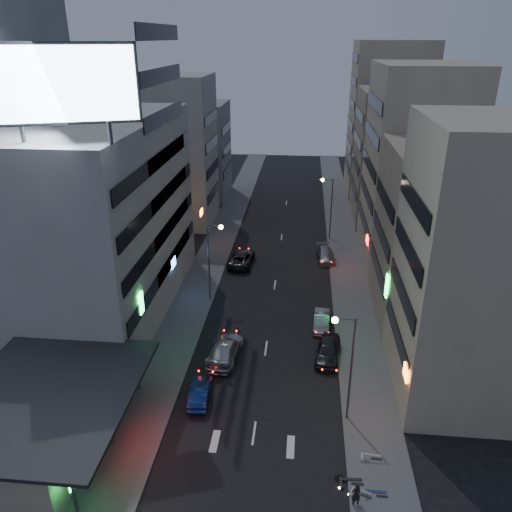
# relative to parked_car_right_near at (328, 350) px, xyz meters

# --- Properties ---
(ground) EXTENTS (180.00, 180.00, 0.00)m
(ground) POSITION_rel_parked_car_right_near_xyz_m (-5.21, -13.08, -0.78)
(ground) COLOR black
(ground) RESTS_ON ground
(sidewalk_left) EXTENTS (4.00, 120.00, 0.12)m
(sidewalk_left) POSITION_rel_parked_car_right_near_xyz_m (-13.21, 16.92, -0.72)
(sidewalk_left) COLOR #4C4C4F
(sidewalk_left) RESTS_ON ground
(sidewalk_right) EXTENTS (4.00, 120.00, 0.12)m
(sidewalk_right) POSITION_rel_parked_car_right_near_xyz_m (2.79, 16.92, -0.72)
(sidewalk_right) COLOR #4C4C4F
(sidewalk_right) RESTS_ON ground
(food_court) EXTENTS (11.00, 13.00, 3.88)m
(food_court) POSITION_rel_parked_car_right_near_xyz_m (-19.11, -11.08, 1.20)
(food_court) COLOR #B0A48A
(food_court) RESTS_ON ground
(white_building) EXTENTS (14.00, 24.00, 18.00)m
(white_building) POSITION_rel_parked_car_right_near_xyz_m (-22.21, 6.92, 8.22)
(white_building) COLOR #AEAEA9
(white_building) RESTS_ON ground
(shophouse_near) EXTENTS (10.00, 11.00, 20.00)m
(shophouse_near) POSITION_rel_parked_car_right_near_xyz_m (9.79, -2.58, 9.22)
(shophouse_near) COLOR #B0A48A
(shophouse_near) RESTS_ON ground
(shophouse_mid) EXTENTS (11.00, 12.00, 16.00)m
(shophouse_mid) POSITION_rel_parked_car_right_near_xyz_m (10.29, 8.92, 7.22)
(shophouse_mid) COLOR tan
(shophouse_mid) RESTS_ON ground
(shophouse_far) EXTENTS (10.00, 14.00, 22.00)m
(shophouse_far) POSITION_rel_parked_car_right_near_xyz_m (9.79, 21.92, 10.22)
(shophouse_far) COLOR #B0A48A
(shophouse_far) RESTS_ON ground
(far_left_a) EXTENTS (11.00, 10.00, 20.00)m
(far_left_a) POSITION_rel_parked_car_right_near_xyz_m (-20.71, 31.92, 9.22)
(far_left_a) COLOR #AEAEA9
(far_left_a) RESTS_ON ground
(far_left_b) EXTENTS (12.00, 10.00, 15.00)m
(far_left_b) POSITION_rel_parked_car_right_near_xyz_m (-21.21, 44.92, 6.72)
(far_left_b) COLOR gray
(far_left_b) RESTS_ON ground
(far_right_a) EXTENTS (11.00, 12.00, 18.00)m
(far_right_a) POSITION_rel_parked_car_right_near_xyz_m (10.29, 36.92, 8.22)
(far_right_a) COLOR tan
(far_right_a) RESTS_ON ground
(far_right_b) EXTENTS (12.00, 12.00, 24.00)m
(far_right_b) POSITION_rel_parked_car_right_near_xyz_m (10.79, 50.92, 11.22)
(far_right_b) COLOR #B0A48A
(far_right_b) RESTS_ON ground
(billboard) EXTENTS (9.52, 3.75, 6.20)m
(billboard) POSITION_rel_parked_car_right_near_xyz_m (-18.20, -3.10, 20.88)
(billboard) COLOR #595B60
(billboard) RESTS_ON white_building
(street_lamp_right_near) EXTENTS (1.60, 0.44, 8.02)m
(street_lamp_right_near) POSITION_rel_parked_car_right_near_xyz_m (0.69, -7.08, 4.58)
(street_lamp_right_near) COLOR #595B60
(street_lamp_right_near) RESTS_ON sidewalk_right
(street_lamp_left) EXTENTS (1.60, 0.44, 8.02)m
(street_lamp_left) POSITION_rel_parked_car_right_near_xyz_m (-11.11, 8.92, 4.58)
(street_lamp_left) COLOR #595B60
(street_lamp_left) RESTS_ON sidewalk_left
(street_lamp_right_far) EXTENTS (1.60, 0.44, 8.02)m
(street_lamp_right_far) POSITION_rel_parked_car_right_near_xyz_m (0.69, 26.92, 4.58)
(street_lamp_right_far) COLOR #595B60
(street_lamp_right_far) RESTS_ON sidewalk_right
(parked_car_right_near) EXTENTS (2.46, 4.81, 1.57)m
(parked_car_right_near) POSITION_rel_parked_car_right_near_xyz_m (0.00, 0.00, 0.00)
(parked_car_right_near) COLOR #27272C
(parked_car_right_near) RESTS_ON ground
(parked_car_right_mid) EXTENTS (1.61, 4.03, 1.30)m
(parked_car_right_mid) POSITION_rel_parked_car_right_near_xyz_m (-0.43, 4.88, -0.13)
(parked_car_right_mid) COLOR #9DA1A5
(parked_car_right_mid) RESTS_ON ground
(parked_car_left) EXTENTS (2.92, 5.73, 1.55)m
(parked_car_left) POSITION_rel_parked_car_right_near_xyz_m (-9.47, 17.87, -0.01)
(parked_car_left) COLOR #25252A
(parked_car_left) RESTS_ON ground
(parked_car_right_far) EXTENTS (2.50, 4.96, 1.38)m
(parked_car_right_far) POSITION_rel_parked_car_right_near_xyz_m (0.39, 20.04, -0.09)
(parked_car_right_far) COLOR gray
(parked_car_right_far) RESTS_ON ground
(road_car_blue) EXTENTS (1.61, 4.00, 1.29)m
(road_car_blue) POSITION_rel_parked_car_right_near_xyz_m (-9.48, -6.12, -0.14)
(road_car_blue) COLOR navy
(road_car_blue) RESTS_ON ground
(road_car_silver) EXTENTS (2.80, 5.78, 1.62)m
(road_car_silver) POSITION_rel_parked_car_right_near_xyz_m (-8.45, -0.76, 0.03)
(road_car_silver) COLOR #ACB1B5
(road_car_silver) RESTS_ON ground
(person) EXTENTS (0.64, 0.51, 1.53)m
(person) POSITION_rel_parked_car_right_near_xyz_m (1.09, -14.14, 0.10)
(person) COLOR black
(person) RESTS_ON sidewalk_right
(scooter_silver_a) EXTENTS (1.19, 1.89, 1.10)m
(scooter_silver_a) POSITION_rel_parked_car_right_near_xyz_m (2.18, -13.31, -0.11)
(scooter_silver_a) COLOR #95999C
(scooter_silver_a) RESTS_ON sidewalk_right
(scooter_blue) EXTENTS (0.65, 1.86, 1.13)m
(scooter_blue) POSITION_rel_parked_car_right_near_xyz_m (3.01, -13.09, -0.10)
(scooter_blue) COLOR navy
(scooter_blue) RESTS_ON sidewalk_right
(scooter_black_b) EXTENTS (0.79, 2.06, 1.24)m
(scooter_black_b) POSITION_rel_parked_car_right_near_xyz_m (1.65, -12.28, -0.05)
(scooter_black_b) COLOR black
(scooter_black_b) RESTS_ON sidewalk_right
(scooter_silver_b) EXTENTS (0.75, 1.89, 1.13)m
(scooter_silver_b) POSITION_rel_parked_car_right_near_xyz_m (3.04, -10.30, -0.10)
(scooter_silver_b) COLOR silver
(scooter_silver_b) RESTS_ON sidewalk_right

